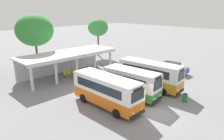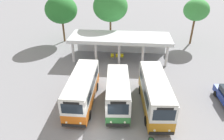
# 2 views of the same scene
# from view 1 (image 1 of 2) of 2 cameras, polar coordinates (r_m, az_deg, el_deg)

# --- Properties ---
(ground_plane) EXTENTS (180.00, 180.00, 0.00)m
(ground_plane) POSITION_cam_1_polar(r_m,az_deg,el_deg) (20.14, 12.02, -11.74)
(ground_plane) COLOR gray
(city_bus_nearest_orange) EXTENTS (2.39, 7.81, 3.13)m
(city_bus_nearest_orange) POSITION_cam_1_polar(r_m,az_deg,el_deg) (20.48, -1.49, -5.49)
(city_bus_nearest_orange) COLOR black
(city_bus_nearest_orange) RESTS_ON ground
(city_bus_second_in_row) EXTENTS (2.63, 6.66, 3.09)m
(city_bus_second_in_row) POSITION_cam_1_polar(r_m,az_deg,el_deg) (22.78, 5.32, -3.29)
(city_bus_second_in_row) COLOR black
(city_bus_second_in_row) RESTS_ON ground
(city_bus_middle_cream) EXTENTS (2.79, 8.02, 3.28)m
(city_bus_middle_cream) POSITION_cam_1_polar(r_m,az_deg,el_deg) (25.48, 10.32, -1.09)
(city_bus_middle_cream) COLOR black
(city_bus_middle_cream) RESTS_ON ground
(parked_car_flank) EXTENTS (1.97, 4.59, 1.62)m
(parked_car_flank) POSITION_cam_1_polar(r_m,az_deg,el_deg) (32.71, 16.16, 0.66)
(parked_car_flank) COLOR black
(parked_car_flank) RESTS_ON ground
(terminal_canopy) EXTENTS (14.24, 4.94, 3.40)m
(terminal_canopy) POSITION_cam_1_polar(r_m,az_deg,el_deg) (30.88, -12.38, 3.35)
(terminal_canopy) COLOR silver
(terminal_canopy) RESTS_ON ground
(waiting_chair_end_by_column) EXTENTS (0.44, 0.44, 0.86)m
(waiting_chair_end_by_column) POSITION_cam_1_polar(r_m,az_deg,el_deg) (29.94, -12.67, -1.15)
(waiting_chair_end_by_column) COLOR slate
(waiting_chair_end_by_column) RESTS_ON ground
(waiting_chair_second_from_end) EXTENTS (0.44, 0.44, 0.86)m
(waiting_chair_second_from_end) POSITION_cam_1_polar(r_m,az_deg,el_deg) (30.34, -11.60, -0.85)
(waiting_chair_second_from_end) COLOR slate
(waiting_chair_second_from_end) RESTS_ON ground
(waiting_chair_middle_seat) EXTENTS (0.44, 0.44, 0.86)m
(waiting_chair_middle_seat) POSITION_cam_1_polar(r_m,az_deg,el_deg) (30.76, -10.57, -0.55)
(waiting_chair_middle_seat) COLOR slate
(waiting_chair_middle_seat) RESTS_ON ground
(roadside_tree_behind_canopy) EXTENTS (5.58, 5.58, 8.62)m
(roadside_tree_behind_canopy) POSITION_cam_1_polar(r_m,az_deg,el_deg) (33.89, -20.49, 10.14)
(roadside_tree_behind_canopy) COLOR brown
(roadside_tree_behind_canopy) RESTS_ON ground
(roadside_tree_east_of_canopy) EXTENTS (4.04, 4.04, 7.46)m
(roadside_tree_east_of_canopy) POSITION_cam_1_polar(r_m,az_deg,el_deg) (42.56, -3.87, 11.53)
(roadside_tree_east_of_canopy) COLOR brown
(roadside_tree_east_of_canopy) RESTS_ON ground
(litter_bin_apron) EXTENTS (0.49, 0.49, 0.90)m
(litter_bin_apron) POSITION_cam_1_polar(r_m,az_deg,el_deg) (23.17, 19.37, -7.21)
(litter_bin_apron) COLOR #266633
(litter_bin_apron) RESTS_ON ground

